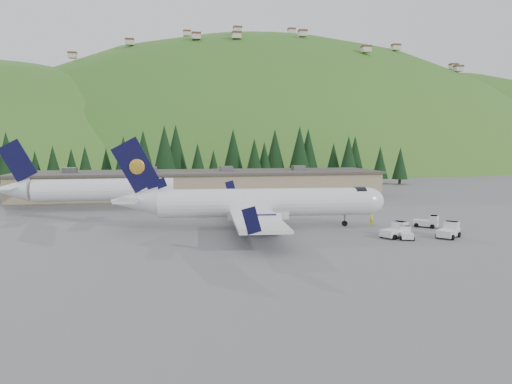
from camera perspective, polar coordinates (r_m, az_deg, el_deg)
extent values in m
plane|color=slate|center=(63.96, 1.01, -4.09)|extent=(600.00, 600.00, 0.00)
cylinder|color=white|center=(63.49, 1.01, -1.21)|extent=(26.91, 5.66, 3.59)
ellipsoid|color=white|center=(66.51, 12.50, -1.03)|extent=(4.93, 3.94, 3.59)
cylinder|color=black|center=(66.16, 11.73, -0.67)|extent=(1.56, 3.05, 2.96)
cone|color=white|center=(63.47, -13.67, -1.02)|extent=(5.99, 4.02, 3.59)
cube|color=white|center=(63.58, 0.15, -2.57)|extent=(7.85, 3.64, 0.95)
cube|color=white|center=(63.40, -0.70, -2.09)|extent=(7.76, 32.75, 0.33)
cube|color=black|center=(79.22, -2.88, 0.37)|extent=(1.94, 0.29, 2.74)
cube|color=black|center=(47.11, -0.51, -3.27)|extent=(1.94, 0.29, 2.74)
cylinder|color=black|center=(69.06, -0.36, -2.12)|extent=(4.17, 2.50, 2.19)
cylinder|color=white|center=(69.27, 1.13, -2.10)|extent=(0.75, 2.37, 2.33)
cube|color=white|center=(68.99, -0.36, -1.69)|extent=(2.11, 0.40, 0.86)
cylinder|color=black|center=(58.18, 0.77, -3.60)|extent=(4.17, 2.50, 2.19)
cylinder|color=white|center=(58.43, 2.54, -3.56)|extent=(0.75, 2.37, 2.33)
cube|color=white|center=(58.10, 0.77, -3.09)|extent=(2.11, 0.40, 0.86)
cube|color=black|center=(63.09, -13.60, 3.01)|extent=(5.90, 0.74, 7.00)
ellipsoid|color=gold|center=(63.26, -13.40, 2.85)|extent=(1.90, 0.32, 1.89)
ellipsoid|color=gold|center=(62.88, -13.44, 2.83)|extent=(1.90, 0.32, 1.89)
cube|color=black|center=(62.98, -11.31, 0.79)|extent=(2.64, 0.44, 1.89)
cube|color=white|center=(63.48, -14.11, -0.60)|extent=(3.40, 12.08, 0.21)
cylinder|color=slate|center=(65.97, 10.10, -3.13)|extent=(0.21, 0.21, 1.72)
cylinder|color=black|center=(66.04, 10.09, -3.55)|extent=(0.74, 0.32, 0.73)
cylinder|color=slate|center=(66.05, -1.74, -2.95)|extent=(0.25, 0.25, 1.91)
cylinder|color=black|center=(66.14, -1.41, -3.31)|extent=(1.07, 0.41, 1.05)
cylinder|color=black|center=(66.08, -2.07, -3.32)|extent=(1.07, 0.41, 1.05)
cylinder|color=slate|center=(60.98, -1.36, -3.67)|extent=(0.25, 0.25, 1.91)
cylinder|color=black|center=(61.08, -1.00, -4.06)|extent=(1.07, 0.41, 1.05)
cylinder|color=black|center=(61.02, -1.72, -4.07)|extent=(1.07, 0.41, 1.05)
cylinder|color=white|center=(84.55, -16.92, 0.24)|extent=(22.00, 3.60, 3.60)
cone|color=white|center=(87.16, -26.11, 0.20)|extent=(5.00, 3.60, 3.60)
cube|color=black|center=(86.63, -25.60, 3.24)|extent=(5.82, 0.28, 6.89)
cube|color=white|center=(87.11, -26.12, 0.59)|extent=(2.40, 11.00, 0.20)
cube|color=silver|center=(59.40, 15.50, -4.47)|extent=(3.69, 3.00, 0.77)
cube|color=silver|center=(60.17, 16.13, -3.72)|extent=(1.69, 1.88, 0.99)
cube|color=black|center=(60.10, 16.15, -3.30)|extent=(1.55, 1.73, 0.11)
cylinder|color=black|center=(60.84, 15.43, -4.51)|extent=(0.66, 0.50, 0.62)
cylinder|color=black|center=(59.84, 16.80, -4.72)|extent=(0.66, 0.50, 0.62)
cylinder|color=black|center=(59.09, 14.17, -4.78)|extent=(0.66, 0.50, 0.62)
cylinder|color=black|center=(58.06, 15.56, -5.00)|extent=(0.66, 0.50, 0.62)
cube|color=silver|center=(67.85, 18.83, -3.37)|extent=(3.20, 3.09, 0.69)
cube|color=silver|center=(67.56, 19.66, -2.92)|extent=(1.66, 1.69, 0.89)
cube|color=black|center=(67.51, 19.67, -2.59)|extent=(1.52, 1.55, 0.10)
cylinder|color=black|center=(68.46, 19.77, -3.55)|extent=(0.56, 0.53, 0.55)
cylinder|color=black|center=(66.93, 19.50, -3.74)|extent=(0.56, 0.53, 0.55)
cylinder|color=black|center=(68.87, 18.15, -3.44)|extent=(0.56, 0.53, 0.55)
cylinder|color=black|center=(67.34, 17.85, -3.63)|extent=(0.56, 0.53, 0.55)
cube|color=silver|center=(58.91, 16.77, -4.72)|extent=(1.98, 2.82, 0.60)
cube|color=silver|center=(59.65, 16.63, -4.09)|extent=(1.39, 1.17, 0.77)
cube|color=black|center=(59.60, 16.64, -3.77)|extent=(1.29, 1.06, 0.09)
cylinder|color=black|center=(59.66, 15.97, -4.80)|extent=(0.32, 0.51, 0.48)
cylinder|color=black|center=(59.91, 17.26, -4.79)|extent=(0.32, 0.51, 0.48)
cylinder|color=black|center=(58.01, 16.24, -5.10)|extent=(0.32, 0.51, 0.48)
cylinder|color=black|center=(58.26, 17.57, -5.09)|extent=(0.32, 0.51, 0.48)
cube|color=tan|center=(100.37, -6.23, 0.82)|extent=(70.00, 16.00, 4.80)
cube|color=#47423D|center=(100.19, -6.24, 2.27)|extent=(71.00, 17.00, 0.40)
cube|color=slate|center=(101.30, -20.50, 2.35)|extent=(2.50, 2.50, 1.00)
cube|color=slate|center=(99.86, -11.98, 2.55)|extent=(2.50, 2.50, 1.00)
cube|color=slate|center=(100.67, -3.41, 2.68)|extent=(2.50, 2.50, 1.00)
cube|color=slate|center=(103.66, 4.86, 2.76)|extent=(2.50, 2.50, 1.00)
cube|color=silver|center=(61.22, 21.11, -4.35)|extent=(3.59, 3.40, 0.77)
cube|color=silver|center=(62.15, 21.44, -3.59)|extent=(1.84, 1.89, 0.99)
cube|color=black|center=(62.08, 21.46, -3.19)|extent=(1.68, 1.73, 0.11)
cylinder|color=black|center=(62.57, 20.64, -4.40)|extent=(0.63, 0.58, 0.62)
cylinder|color=black|center=(62.05, 22.19, -4.53)|extent=(0.63, 0.58, 0.62)
cylinder|color=black|center=(60.51, 19.98, -4.71)|extent=(0.63, 0.58, 0.62)
cylinder|color=black|center=(59.98, 21.58, -4.85)|extent=(0.63, 0.58, 0.62)
imported|color=yellow|center=(67.65, 13.08, -2.94)|extent=(0.77, 0.68, 1.78)
cone|color=black|center=(123.22, -26.60, 3.57)|extent=(5.56, 5.56, 11.37)
cone|color=black|center=(128.83, -23.91, 2.64)|extent=(3.73, 3.73, 7.63)
cone|color=black|center=(124.23, -22.18, 2.94)|extent=(4.26, 4.26, 8.72)
cone|color=black|center=(126.34, -20.33, 2.87)|extent=(3.98, 3.98, 8.14)
cone|color=black|center=(118.57, -18.93, 2.91)|extent=(4.22, 4.22, 8.62)
cone|color=black|center=(126.68, -16.73, 3.00)|extent=(3.99, 3.99, 8.17)
cone|color=black|center=(120.89, -14.88, 3.70)|extent=(5.17, 5.17, 10.58)
cone|color=black|center=(127.49, -12.74, 4.23)|extent=(5.80, 5.80, 11.87)
cone|color=black|center=(116.06, -10.40, 4.42)|extent=(6.22, 6.22, 12.72)
cone|color=black|center=(125.29, -9.14, 4.65)|extent=(6.41, 6.41, 13.11)
cone|color=black|center=(120.43, -6.67, 3.40)|extent=(4.49, 4.49, 9.18)
cone|color=black|center=(122.07, -4.88, 2.99)|extent=(3.78, 3.78, 7.73)
cone|color=black|center=(128.78, -2.63, 4.49)|extent=(6.00, 6.00, 12.27)
cone|color=black|center=(120.08, -0.19, 3.73)|extent=(4.96, 4.96, 10.14)
cone|color=black|center=(122.93, 0.96, 3.56)|extent=(4.62, 4.62, 9.45)
cone|color=black|center=(130.07, 2.17, 4.51)|extent=(6.00, 6.00, 12.27)
cone|color=black|center=(128.70, 5.00, 4.66)|extent=(6.30, 6.30, 12.89)
cone|color=black|center=(131.42, 5.97, 4.56)|extent=(6.10, 6.10, 12.49)
cone|color=black|center=(131.26, 8.84, 3.57)|extent=(4.51, 4.51, 9.23)
cone|color=black|center=(128.31, 10.53, 3.96)|extent=(5.27, 5.27, 10.78)
cone|color=black|center=(139.65, 11.24, 4.10)|extent=(5.31, 5.31, 10.86)
cone|color=black|center=(134.91, 14.00, 3.30)|extent=(4.12, 4.12, 8.42)
cone|color=black|center=(134.57, 16.15, 3.19)|extent=(4.04, 4.04, 8.25)
ellipsoid|color=#23631E|center=(283.68, 0.64, -14.05)|extent=(420.00, 300.00, 300.00)
ellipsoid|color=#23631E|center=(360.69, 18.64, -10.02)|extent=(392.00, 280.00, 280.00)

